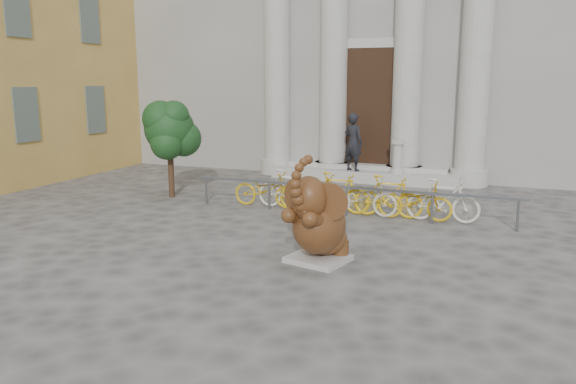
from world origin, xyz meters
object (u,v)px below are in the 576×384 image
at_px(elephant_statue, 318,223).
at_px(pedestrian, 353,142).
at_px(bike_rack, 349,194).
at_px(tree, 170,130).

height_order(elephant_statue, pedestrian, pedestrian).
height_order(bike_rack, tree, tree).
relative_size(bike_rack, pedestrian, 4.37).
distance_m(tree, pedestrian, 5.82).
bearing_deg(elephant_statue, tree, 158.90).
xyz_separation_m(elephant_statue, bike_rack, (-0.46, 3.77, -0.21)).
relative_size(elephant_statue, bike_rack, 0.24).
height_order(tree, pedestrian, tree).
xyz_separation_m(bike_rack, pedestrian, (-1.03, 4.27, 0.78)).
bearing_deg(tree, elephant_statue, -35.19).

